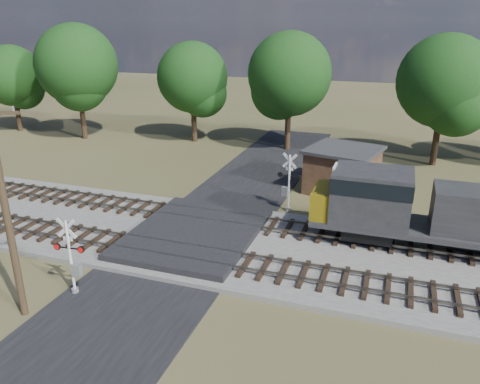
% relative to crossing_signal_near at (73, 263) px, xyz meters
% --- Properties ---
extents(ground, '(160.00, 160.00, 0.00)m').
position_rel_crossing_signal_near_xyz_m(ground, '(2.90, 6.63, -1.61)').
color(ground, '#444625').
rests_on(ground, ground).
extents(ballast_bed, '(140.00, 10.00, 0.30)m').
position_rel_crossing_signal_near_xyz_m(ballast_bed, '(12.90, 7.13, -1.46)').
color(ballast_bed, gray).
rests_on(ballast_bed, ground).
extents(road, '(7.00, 60.00, 0.08)m').
position_rel_crossing_signal_near_xyz_m(road, '(2.90, 6.63, -1.57)').
color(road, black).
rests_on(road, ground).
extents(crossing_panel, '(7.00, 9.00, 0.62)m').
position_rel_crossing_signal_near_xyz_m(crossing_panel, '(2.90, 7.13, -1.30)').
color(crossing_panel, '#262628').
rests_on(crossing_panel, ground).
extents(track_near, '(140.00, 2.60, 0.33)m').
position_rel_crossing_signal_near_xyz_m(track_near, '(6.02, 4.63, -1.20)').
color(track_near, black).
rests_on(track_near, ballast_bed).
extents(track_far, '(140.00, 2.60, 0.33)m').
position_rel_crossing_signal_near_xyz_m(track_far, '(6.02, 9.63, -1.20)').
color(track_far, black).
rests_on(track_far, ballast_bed).
extents(crossing_signal_near, '(1.56, 0.35, 3.87)m').
position_rel_crossing_signal_near_xyz_m(crossing_signal_near, '(0.00, 0.00, 0.00)').
color(crossing_signal_near, silver).
rests_on(crossing_signal_near, ground).
extents(crossing_signal_far, '(1.63, 0.40, 4.05)m').
position_rel_crossing_signal_near_xyz_m(crossing_signal_far, '(6.97, 13.21, 0.07)').
color(crossing_signal_far, silver).
rests_on(crossing_signal_far, ground).
extents(utility_pole, '(2.17, 1.08, 9.50)m').
position_rel_crossing_signal_near_xyz_m(utility_pole, '(-1.14, -2.09, 3.43)').
color(utility_pole, '#322516').
rests_on(utility_pole, ground).
extents(equipment_shed, '(5.94, 5.94, 3.34)m').
position_rel_crossing_signal_near_xyz_m(equipment_shed, '(9.92, 18.32, 0.08)').
color(equipment_shed, '#47271E').
rests_on(equipment_shed, ground).
extents(treeline, '(83.09, 11.33, 11.97)m').
position_rel_crossing_signal_near_xyz_m(treeline, '(5.71, 27.98, 5.32)').
color(treeline, black).
rests_on(treeline, ground).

